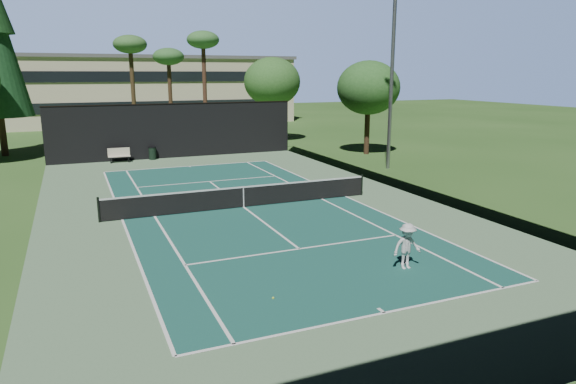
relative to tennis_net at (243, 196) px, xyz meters
name	(u,v)px	position (x,y,z in m)	size (l,w,h in m)	color
ground	(244,207)	(0.00, 0.00, -0.56)	(160.00, 160.00, 0.00)	#2E5720
apron_slab	(244,207)	(0.00, 0.00, -0.55)	(18.00, 32.00, 0.01)	#5E835B
court_surface	(244,207)	(0.00, 0.00, -0.55)	(10.97, 23.77, 0.01)	#195248
court_lines	(244,207)	(0.00, 0.00, -0.54)	(11.07, 23.87, 0.01)	white
tennis_net	(243,196)	(0.00, 0.00, 0.00)	(12.90, 0.10, 1.10)	black
fence	(242,165)	(0.00, 0.06, 1.45)	(18.04, 32.05, 4.03)	black
player	(407,246)	(2.43, -9.43, 0.20)	(0.98, 0.56, 1.51)	silver
tennis_ball_a	(273,298)	(-2.38, -9.92, -0.52)	(0.07, 0.07, 0.07)	#C4E434
tennis_ball_b	(244,202)	(0.31, 0.90, -0.52)	(0.08, 0.08, 0.08)	#D7EA35
tennis_ball_c	(228,193)	(0.16, 3.07, -0.52)	(0.07, 0.07, 0.07)	#D4EC35
tennis_ball_d	(100,206)	(-6.25, 2.75, -0.52)	(0.07, 0.07, 0.07)	#D0EE36
park_bench	(119,155)	(-4.21, 15.40, -0.01)	(1.50, 0.45, 1.02)	beige
trash_bin	(152,153)	(-1.85, 15.72, -0.08)	(0.56, 0.56, 0.95)	black
palm_a	(130,49)	(-2.00, 24.00, 7.63)	(2.80, 2.80, 9.32)	#45331D
palm_b	(169,60)	(1.50, 26.00, 6.80)	(2.80, 2.80, 8.42)	#462F1E
palm_c	(203,44)	(4.00, 23.00, 8.05)	(2.80, 2.80, 9.77)	#4E3021
decid_tree_a	(272,82)	(10.00, 22.00, 4.86)	(5.12, 5.12, 7.62)	#3F281B
decid_tree_b	(368,88)	(14.00, 12.00, 4.52)	(4.80, 4.80, 7.14)	#422C1C
campus_building	(129,89)	(0.00, 45.98, 3.65)	(40.50, 12.50, 8.30)	beige
light_pole	(392,69)	(12.00, 6.00, 5.90)	(0.90, 0.25, 12.22)	gray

